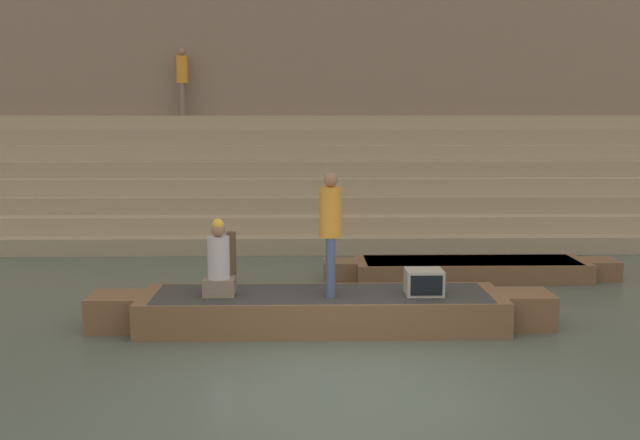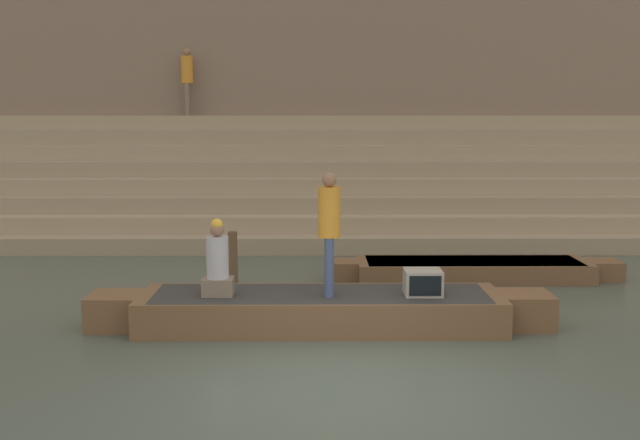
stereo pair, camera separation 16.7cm
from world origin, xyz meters
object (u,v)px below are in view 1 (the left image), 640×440
at_px(rowboat_main, 322,309).
at_px(moored_boat_shore, 471,269).
at_px(person_standing, 331,225).
at_px(person_on_steps, 182,76).
at_px(tv_set, 424,282).
at_px(person_rowing, 219,264).
at_px(mooring_post, 231,258).

bearing_deg(rowboat_main, moored_boat_shore, 47.79).
xyz_separation_m(rowboat_main, person_standing, (0.12, -0.12, 1.26)).
bearing_deg(moored_boat_shore, person_on_steps, 130.50).
xyz_separation_m(rowboat_main, moored_boat_shore, (2.87, 3.14, -0.07)).
bearing_deg(tv_set, rowboat_main, 178.90).
distance_m(person_rowing, person_on_steps, 10.72).
bearing_deg(person_rowing, mooring_post, 104.42).
bearing_deg(rowboat_main, tv_set, -3.14).
height_order(rowboat_main, tv_set, tv_set).
bearing_deg(tv_set, person_rowing, -177.88).
bearing_deg(mooring_post, person_standing, -60.40).
bearing_deg(person_standing, rowboat_main, 139.83).
height_order(tv_set, mooring_post, mooring_post).
bearing_deg(person_on_steps, mooring_post, 140.61).
xyz_separation_m(mooring_post, person_on_steps, (-1.94, 7.11, 3.58)).
bearing_deg(rowboat_main, mooring_post, 119.02).
distance_m(rowboat_main, person_standing, 1.27).
bearing_deg(mooring_post, moored_boat_shore, 3.55).
distance_m(person_standing, tv_set, 1.58).
bearing_deg(rowboat_main, person_rowing, -176.70).
bearing_deg(person_standing, person_rowing, -176.61).
xyz_separation_m(person_rowing, person_on_steps, (-2.05, 10.05, 3.10)).
height_order(rowboat_main, person_standing, person_standing).
height_order(person_rowing, mooring_post, person_rowing).
bearing_deg(person_standing, person_on_steps, 114.70).
height_order(tv_set, person_on_steps, person_on_steps).
bearing_deg(moored_boat_shore, person_rowing, -145.91).
bearing_deg(tv_set, moored_boat_shore, 68.73).
xyz_separation_m(person_standing, moored_boat_shore, (2.74, 3.26, -1.33)).
distance_m(tv_set, moored_boat_shore, 3.55).
distance_m(rowboat_main, person_on_steps, 11.23).
height_order(rowboat_main, mooring_post, mooring_post).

